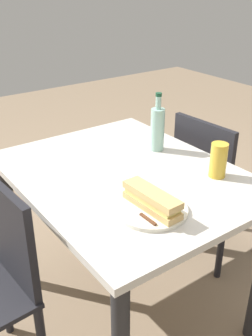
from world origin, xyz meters
TOP-DOWN VIEW (x-y plane):
  - ground_plane at (0.00, 0.00)m, footprint 8.00×8.00m
  - dining_table at (0.00, 0.00)m, footprint 1.08×0.85m
  - chair_near at (0.06, -0.62)m, footprint 0.42×0.42m
  - plate_near at (-0.30, 0.10)m, footprint 0.26×0.26m
  - baguette_sandwich_near at (-0.30, 0.10)m, footprint 0.25×0.08m
  - knife_near at (-0.31, 0.16)m, footprint 0.18×0.01m
  - water_bottle at (0.11, -0.26)m, footprint 0.07×0.07m
  - beer_glass at (-0.25, -0.29)m, footprint 0.07×0.07m

SIDE VIEW (x-z plane):
  - ground_plane at x=0.00m, z-range 0.00..0.00m
  - chair_near at x=0.06m, z-range 0.06..0.92m
  - dining_table at x=0.00m, z-range 0.26..1.02m
  - plate_near at x=-0.30m, z-range 0.76..0.78m
  - knife_near at x=-0.31m, z-range 0.78..0.78m
  - baguette_sandwich_near at x=-0.30m, z-range 0.78..0.85m
  - beer_glass at x=-0.25m, z-range 0.76..0.91m
  - water_bottle at x=0.11m, z-range 0.73..1.01m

